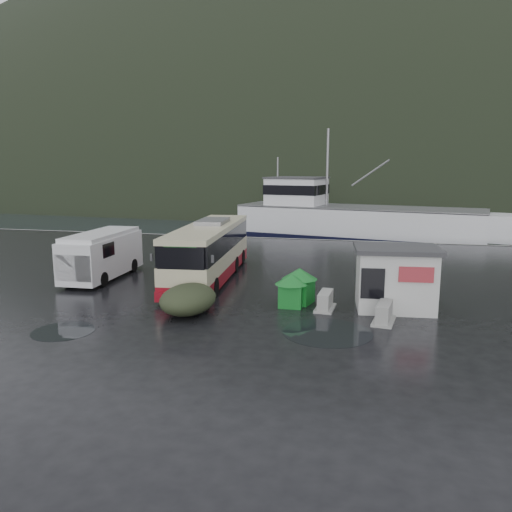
% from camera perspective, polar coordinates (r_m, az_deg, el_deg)
% --- Properties ---
extents(ground, '(160.00, 160.00, 0.00)m').
position_cam_1_polar(ground, '(23.06, -3.72, -5.12)').
color(ground, black).
rests_on(ground, ground).
extents(harbor_water, '(300.00, 180.00, 0.02)m').
position_cam_1_polar(harbor_water, '(131.57, 10.30, 7.54)').
color(harbor_water, black).
rests_on(harbor_water, ground).
extents(quay_edge, '(160.00, 0.60, 1.50)m').
position_cam_1_polar(quay_edge, '(42.22, 4.11, 1.97)').
color(quay_edge, '#999993').
rests_on(quay_edge, ground).
extents(headland, '(780.00, 540.00, 570.00)m').
position_cam_1_polar(headland, '(271.36, 13.95, 8.78)').
color(headland, black).
rests_on(headland, ground).
extents(coach_bus, '(3.86, 11.50, 3.19)m').
position_cam_1_polar(coach_bus, '(27.51, -5.30, -2.59)').
color(coach_bus, '#C3BA93').
rests_on(coach_bus, ground).
extents(white_van, '(2.38, 6.26, 2.58)m').
position_cam_1_polar(white_van, '(28.77, -17.02, -2.43)').
color(white_van, silver).
rests_on(white_van, ground).
extents(waste_bin_left, '(1.05, 1.05, 1.45)m').
position_cam_1_polar(waste_bin_left, '(22.17, 4.04, -5.76)').
color(waste_bin_left, '#147023').
rests_on(waste_bin_left, ground).
extents(waste_bin_right, '(1.40, 1.40, 1.60)m').
position_cam_1_polar(waste_bin_right, '(22.76, 4.95, -5.35)').
color(waste_bin_right, '#147023').
rests_on(waste_bin_right, ground).
extents(dome_tent, '(2.30, 3.17, 1.22)m').
position_cam_1_polar(dome_tent, '(21.32, -7.72, -6.49)').
color(dome_tent, '#2C341F').
rests_on(dome_tent, ground).
extents(ticket_kiosk, '(3.72, 2.95, 2.73)m').
position_cam_1_polar(ticket_kiosk, '(22.55, 15.47, -5.84)').
color(ticket_kiosk, silver).
rests_on(ticket_kiosk, ground).
extents(jersey_barrier_a, '(0.87, 1.59, 0.77)m').
position_cam_1_polar(jersey_barrier_a, '(21.89, 7.89, -6.05)').
color(jersey_barrier_a, '#999993').
rests_on(jersey_barrier_a, ground).
extents(jersey_barrier_b, '(1.01, 1.68, 0.79)m').
position_cam_1_polar(jersey_barrier_b, '(20.57, 14.37, -7.36)').
color(jersey_barrier_b, '#999993').
rests_on(jersey_barrier_b, ground).
extents(fishing_trawler, '(28.66, 11.82, 11.20)m').
position_cam_1_polar(fishing_trawler, '(50.68, 11.49, 3.20)').
color(fishing_trawler, silver).
rests_on(fishing_trawler, ground).
extents(puddles, '(12.53, 4.95, 0.01)m').
position_cam_1_polar(puddles, '(18.84, -1.64, -8.67)').
color(puddles, black).
rests_on(puddles, ground).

